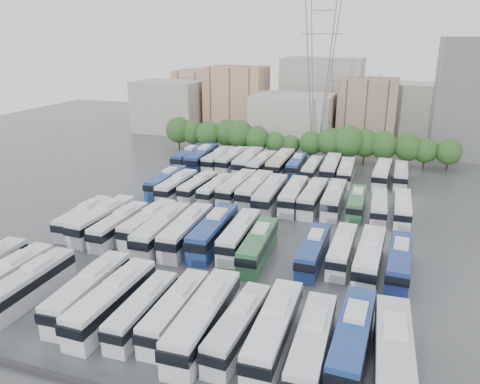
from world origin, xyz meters
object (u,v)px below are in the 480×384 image
(bus_r3_s8, at_px, (312,169))
(bus_r1_s0, at_px, (84,217))
(bus_r0_s9, at_px, (238,327))
(bus_r1_s2, at_px, (119,225))
(bus_r0_s12, at_px, (352,339))
(electricity_pylon, at_px, (320,71))
(bus_r0_s6, at_px, (143,309))
(bus_r0_s10, at_px, (274,330))
(bus_r1_s12, at_px, (369,257))
(bus_r1_s8, at_px, (258,245))
(bus_r1_s7, at_px, (239,235))
(bus_r2_s10, at_px, (334,198))
(bus_r0_s7, at_px, (176,310))
(bus_r3_s9, at_px, (331,168))
(bus_r2_s3, at_px, (198,187))
(bus_r3_s0, at_px, (188,157))
(bus_r3_s10, at_px, (346,172))
(bus_r1_s1, at_px, (103,219))
(bus_r3_s12, at_px, (382,174))
(bus_r3_s2, at_px, (218,159))
(bus_r2_s2, at_px, (177,186))
(apartment_tower, at_px, (469,98))
(bus_r1_s5, at_px, (187,230))
(bus_r3_s5, at_px, (262,164))
(bus_r2_s4, at_px, (216,189))
(bus_r3_s6, at_px, (281,163))
(bus_r1_s4, at_px, (162,229))
(bus_r0_s11, at_px, (312,345))
(bus_r2_s11, at_px, (357,202))
(bus_r1_s10, at_px, (313,251))
(bus_r1_s3, at_px, (148,223))
(bus_r2_s6, at_px, (255,189))
(bus_r3_s4, at_px, (248,162))
(bus_r3_s13, at_px, (401,175))
(bus_r0_s2, at_px, (30,284))
(bus_r0_s5, at_px, (112,301))
(bus_r2_s12, at_px, (379,206))
(bus_r1_s6, at_px, (213,231))
(bus_r3_s1, at_px, (202,158))
(bus_r2_s8, at_px, (293,195))
(bus_r2_s5, at_px, (237,188))
(bus_r3_s3, at_px, (233,160))
(bus_r2_s1, at_px, (166,181))
(bus_r0_s8, at_px, (204,319))
(bus_r0_s13, at_px, (393,358))
(bus_r3_s7, at_px, (297,165))
(bus_r1_s13, at_px, (400,261))
(bus_r2_s7, at_px, (270,194))

(bus_r3_s8, bearing_deg, bus_r1_s0, -126.58)
(bus_r0_s9, relative_size, bus_r1_s2, 0.98)
(bus_r0_s12, bearing_deg, electricity_pylon, 104.18)
(bus_r0_s6, distance_m, bus_r0_s10, 12.82)
(bus_r1_s0, relative_size, bus_r1_s12, 0.91)
(bus_r0_s12, xyz_separation_m, bus_r1_s8, (-13.02, 15.47, -0.10))
(bus_r1_s7, height_order, bus_r2_s10, bus_r2_s10)
(bus_r0_s7, distance_m, bus_r3_s9, 54.06)
(electricity_pylon, xyz_separation_m, bus_r2_s3, (-13.60, -37.80, -16.95))
(bus_r3_s0, bearing_deg, bus_r3_s10, -1.24)
(bus_r1_s1, distance_m, bus_r1_s8, 23.11)
(bus_r0_s10, bearing_deg, bus_r3_s12, 82.04)
(bus_r3_s2, bearing_deg, bus_r0_s10, -62.47)
(bus_r2_s2, bearing_deg, apartment_tower, 43.98)
(bus_r1_s5, distance_m, bus_r3_s5, 35.12)
(bus_r2_s4, bearing_deg, bus_r3_s6, 72.47)
(bus_r0_s7, distance_m, bus_r0_s10, 9.72)
(bus_r0_s7, height_order, bus_r1_s8, bus_r1_s8)
(electricity_pylon, relative_size, bus_r1_s4, 2.59)
(bus_r0_s7, bearing_deg, bus_r1_s8, 77.33)
(bus_r2_s4, bearing_deg, bus_r0_s11, -55.30)
(bus_r1_s8, xyz_separation_m, bus_r2_s11, (9.96, 20.14, -0.17))
(bus_r1_s10, distance_m, bus_r2_s11, 19.47)
(bus_r1_s3, bearing_deg, bus_r2_s6, 63.51)
(bus_r3_s4, bearing_deg, bus_r3_s5, -10.84)
(bus_r3_s13, bearing_deg, bus_r3_s4, -177.82)
(bus_r1_s0, height_order, bus_r1_s7, bus_r1_s7)
(bus_r0_s2, height_order, bus_r0_s5, bus_r0_s5)
(bus_r3_s5, bearing_deg, bus_r1_s8, -71.58)
(bus_r2_s12, height_order, bus_r3_s10, bus_r3_s10)
(bus_r1_s6, relative_size, bus_r2_s11, 1.22)
(bus_r3_s0, bearing_deg, bus_r3_s2, 0.03)
(bus_r1_s8, xyz_separation_m, bus_r3_s10, (6.42, 36.43, -0.02))
(bus_r1_s2, xyz_separation_m, bus_r3_s1, (-3.32, 36.26, 0.28))
(bus_r1_s2, relative_size, bus_r1_s4, 0.90)
(bus_r1_s2, height_order, bus_r2_s8, bus_r2_s8)
(bus_r2_s5, bearing_deg, bus_r3_s3, 113.97)
(bus_r0_s9, bearing_deg, bus_r3_s4, 109.98)
(bus_r2_s1, bearing_deg, electricity_pylon, 61.28)
(electricity_pylon, bearing_deg, bus_r3_s13, -45.13)
(bus_r0_s9, height_order, bus_r2_s11, bus_r0_s9)
(bus_r2_s1, relative_size, bus_r3_s9, 0.93)
(bus_r3_s2, xyz_separation_m, bus_r3_s6, (13.17, 0.38, 0.17))
(bus_r0_s8, distance_m, bus_r0_s13, 16.50)
(bus_r1_s4, bearing_deg, bus_r2_s4, 86.67)
(bus_r0_s11, xyz_separation_m, bus_r3_s7, (-13.45, 55.65, -0.18))
(bus_r1_s13, distance_m, bus_r3_s8, 39.01)
(bus_r2_s5, height_order, bus_r3_s8, bus_r2_s5)
(bus_r1_s0, distance_m, bus_r2_s7, 28.70)
(bus_r3_s0, bearing_deg, bus_r0_s6, -69.93)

